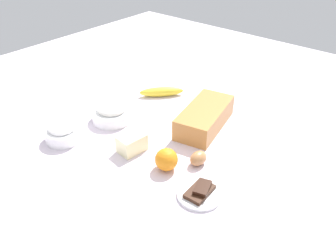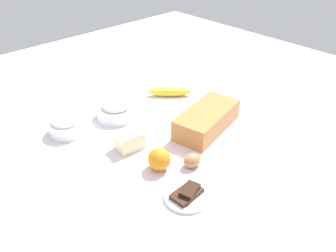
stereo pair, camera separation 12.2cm
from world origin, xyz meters
TOP-DOWN VIEW (x-y plane):
  - ground_plane at (0.00, 0.00)m, footprint 2.40×2.40m
  - loaf_pan at (0.13, -0.06)m, footprint 0.30×0.19m
  - flour_bowl at (-0.06, 0.23)m, footprint 0.15×0.15m
  - sugar_bowl at (-0.26, 0.26)m, footprint 0.13×0.13m
  - banana at (0.21, 0.22)m, footprint 0.17×0.16m
  - orange_fruit at (-0.14, -0.12)m, footprint 0.07×0.07m
  - butter_block at (-0.15, 0.03)m, footprint 0.10×0.07m
  - egg_near_butter at (-0.06, -0.18)m, footprint 0.07×0.05m
  - chocolate_plate at (-0.17, -0.27)m, footprint 0.13×0.13m

SIDE VIEW (x-z plane):
  - ground_plane at x=0.00m, z-range -0.02..0.00m
  - chocolate_plate at x=-0.17m, z-range -0.01..0.03m
  - banana at x=0.21m, z-range 0.00..0.04m
  - egg_near_butter at x=-0.06m, z-range 0.00..0.05m
  - butter_block at x=-0.15m, z-range 0.00..0.06m
  - flour_bowl at x=-0.06m, z-range 0.00..0.07m
  - sugar_bowl at x=-0.26m, z-range 0.00..0.07m
  - orange_fruit at x=-0.14m, z-range 0.00..0.07m
  - loaf_pan at x=0.13m, z-range 0.00..0.08m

